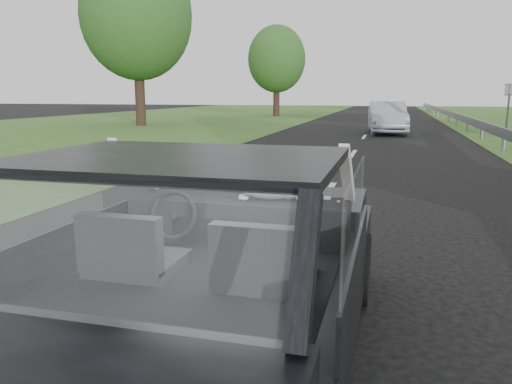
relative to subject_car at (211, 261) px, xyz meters
The scene contains 11 objects.
ground 0.72m from the subject_car, ahead, with size 140.00×140.00×0.00m, color black.
subject_car is the anchor object (origin of this frame).
dashboard 0.64m from the subject_car, 90.00° to the left, with size 1.58×0.45×0.30m, color black.
driver_seat 0.52m from the subject_car, 144.06° to the right, with size 0.50×0.72×0.42m, color black.
passenger_seat 0.52m from the subject_car, 35.94° to the right, with size 0.50×0.72×0.42m, color black.
steering_wheel 0.55m from the subject_car, 140.48° to the left, with size 0.36×0.36×0.04m, color black.
cat 0.77m from the subject_car, 70.53° to the left, with size 0.52×0.16×0.23m, color gray.
other_car 20.13m from the subject_car, 87.58° to the left, with size 1.68×4.25×1.40m, color #A0A9BA.
highway_sign 23.27m from the subject_car, 74.68° to the left, with size 0.09×0.87×2.18m, color #0C491E.
tree_5 25.71m from the subject_car, 118.87° to the left, with size 5.89×5.89×8.93m, color #2B531E, non-canonical shape.
tree_6 36.08m from the subject_car, 102.17° to the left, with size 4.36×4.36×6.60m, color #2B531E, non-canonical shape.
Camera 1 is at (1.05, -2.80, 1.76)m, focal length 35.00 mm.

